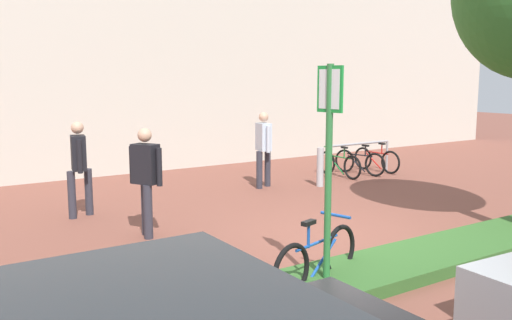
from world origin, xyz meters
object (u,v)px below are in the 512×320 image
object	(u,v)px
bollard_steel	(320,167)
person_shirt_blue	(264,145)
parking_sign_post	(329,146)
bike_rack_cluster	(359,161)
bike_at_sign	(317,259)
person_suited_navy	(79,163)
person_suited_dark	(146,175)

from	to	relation	value
bollard_steel	person_shirt_blue	bearing A→B (deg)	151.37
parking_sign_post	person_shirt_blue	size ratio (longest dim) A/B	1.53
parking_sign_post	bike_rack_cluster	xyz separation A→B (m)	(5.90, 5.61, -1.37)
parking_sign_post	bollard_steel	distance (m)	6.46
bike_at_sign	person_shirt_blue	size ratio (longest dim) A/B	0.95
bike_at_sign	parking_sign_post	bearing A→B (deg)	-84.62
bike_rack_cluster	bollard_steel	bearing A→B (deg)	-159.54
bike_rack_cluster	person_shirt_blue	world-z (taller)	person_shirt_blue
bike_at_sign	bike_rack_cluster	bearing A→B (deg)	42.64
parking_sign_post	bike_rack_cluster	world-z (taller)	parking_sign_post
bike_rack_cluster	person_shirt_blue	size ratio (longest dim) A/B	1.23
bike_rack_cluster	person_shirt_blue	bearing A→B (deg)	-178.48
bike_rack_cluster	parking_sign_post	bearing A→B (deg)	-136.48
person_shirt_blue	person_suited_navy	size ratio (longest dim) A/B	1.00
bollard_steel	person_shirt_blue	size ratio (longest dim) A/B	0.52
parking_sign_post	person_suited_navy	size ratio (longest dim) A/B	1.53
parking_sign_post	person_shirt_blue	distance (m)	6.27
parking_sign_post	person_suited_navy	world-z (taller)	parking_sign_post
bike_at_sign	person_suited_dark	size ratio (longest dim) A/B	0.95
bike_at_sign	bollard_steel	size ratio (longest dim) A/B	1.81
bike_rack_cluster	person_suited_dark	distance (m)	7.20
parking_sign_post	person_suited_navy	xyz separation A→B (m)	(-1.39, 5.12, -0.73)
parking_sign_post	bike_at_sign	world-z (taller)	parking_sign_post
parking_sign_post	bike_at_sign	xyz separation A→B (m)	(-0.01, 0.15, -1.36)
person_suited_navy	person_shirt_blue	bearing A→B (deg)	5.43
person_shirt_blue	person_suited_navy	bearing A→B (deg)	-174.57
person_suited_dark	person_shirt_blue	xyz separation A→B (m)	(3.74, 2.25, 0.00)
parking_sign_post	person_suited_navy	bearing A→B (deg)	105.14
bike_rack_cluster	person_suited_navy	distance (m)	7.33
bollard_steel	bike_at_sign	bearing A→B (deg)	-130.31
bike_at_sign	person_suited_navy	bearing A→B (deg)	105.44
bike_at_sign	bollard_steel	distance (m)	6.22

